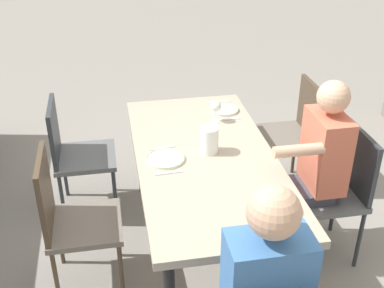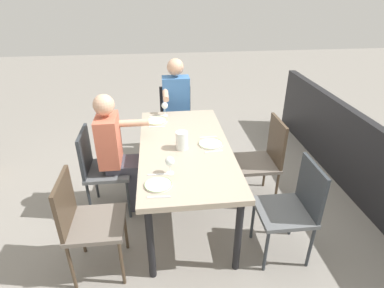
% 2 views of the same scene
% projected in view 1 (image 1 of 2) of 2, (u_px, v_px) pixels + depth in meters
% --- Properties ---
extents(ground_plane, '(16.00, 16.00, 0.00)m').
position_uv_depth(ground_plane, '(204.00, 251.00, 3.44)').
color(ground_plane, gray).
extents(dining_table, '(1.78, 0.86, 0.77)m').
position_uv_depth(dining_table, '(206.00, 166.00, 3.09)').
color(dining_table, tan).
rests_on(dining_table, ground).
extents(chair_west_north, '(0.44, 0.44, 0.91)m').
position_uv_depth(chair_west_north, '(293.00, 129.00, 3.88)').
color(chair_west_north, '#6A6158').
rests_on(chair_west_north, ground).
extents(chair_west_south, '(0.44, 0.44, 0.90)m').
position_uv_depth(chair_west_south, '(74.00, 150.00, 3.63)').
color(chair_west_south, '#5B5E61').
rests_on(chair_west_south, ground).
extents(chair_mid_north, '(0.44, 0.44, 0.91)m').
position_uv_depth(chair_mid_north, '(337.00, 186.00, 3.20)').
color(chair_mid_north, '#5B5E61').
rests_on(chair_mid_north, ground).
extents(chair_mid_south, '(0.44, 0.44, 0.93)m').
position_uv_depth(chair_mid_south, '(69.00, 215.00, 2.93)').
color(chair_mid_south, '#6A6158').
rests_on(chair_mid_south, ground).
extents(diner_man_white, '(0.35, 0.49, 1.27)m').
position_uv_depth(diner_man_white, '(313.00, 170.00, 3.10)').
color(diner_man_white, '#3F3F4C').
rests_on(diner_man_white, ground).
extents(plate_0, '(0.22, 0.22, 0.02)m').
position_uv_depth(plate_0, '(224.00, 109.00, 3.63)').
color(plate_0, white).
rests_on(plate_0, dining_table).
extents(wine_glass_0, '(0.08, 0.08, 0.15)m').
position_uv_depth(wine_glass_0, '(216.00, 107.00, 3.43)').
color(wine_glass_0, white).
rests_on(wine_glass_0, dining_table).
extents(fork_0, '(0.03, 0.17, 0.01)m').
position_uv_depth(fork_0, '(219.00, 102.00, 3.76)').
color(fork_0, silver).
rests_on(fork_0, dining_table).
extents(spoon_0, '(0.02, 0.17, 0.01)m').
position_uv_depth(spoon_0, '(229.00, 119.00, 3.51)').
color(spoon_0, silver).
rests_on(spoon_0, dining_table).
extents(plate_1, '(0.24, 0.24, 0.02)m').
position_uv_depth(plate_1, '(166.00, 159.00, 3.01)').
color(plate_1, white).
rests_on(plate_1, dining_table).
extents(fork_1, '(0.04, 0.17, 0.01)m').
position_uv_depth(fork_1, '(162.00, 148.00, 3.15)').
color(fork_1, silver).
rests_on(fork_1, dining_table).
extents(spoon_1, '(0.03, 0.17, 0.01)m').
position_uv_depth(spoon_1, '(169.00, 173.00, 2.89)').
color(spoon_1, silver).
rests_on(spoon_1, dining_table).
extents(plate_2, '(0.24, 0.24, 0.02)m').
position_uv_depth(plate_2, '(278.00, 209.00, 2.57)').
color(plate_2, silver).
rests_on(plate_2, dining_table).
extents(wine_glass_2, '(0.07, 0.07, 0.16)m').
position_uv_depth(wine_glass_2, '(271.00, 212.00, 2.37)').
color(wine_glass_2, white).
rests_on(wine_glass_2, dining_table).
extents(fork_2, '(0.03, 0.17, 0.01)m').
position_uv_depth(fork_2, '(269.00, 194.00, 2.70)').
color(fork_2, silver).
rests_on(fork_2, dining_table).
extents(spoon_2, '(0.04, 0.17, 0.01)m').
position_uv_depth(spoon_2, '(288.00, 228.00, 2.45)').
color(spoon_2, silver).
rests_on(spoon_2, dining_table).
extents(water_pitcher, '(0.11, 0.11, 0.17)m').
position_uv_depth(water_pitcher, '(209.00, 141.00, 3.07)').
color(water_pitcher, white).
rests_on(water_pitcher, dining_table).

